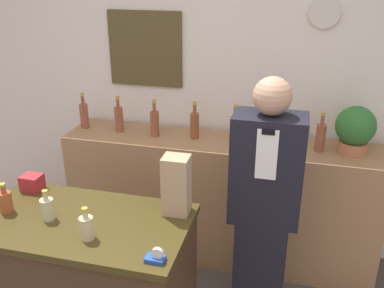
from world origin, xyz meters
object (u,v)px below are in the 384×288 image
object	(u,v)px
paper_bag	(176,185)
potted_plant	(355,129)
shopkeeper	(264,210)
tape_dispenser	(156,257)

from	to	relation	value
paper_bag	potted_plant	bearing A→B (deg)	44.55
shopkeeper	tape_dispenser	size ratio (longest dim) A/B	18.44
paper_bag	tape_dispenser	xyz separation A→B (m)	(0.02, -0.43, -0.14)
shopkeeper	paper_bag	bearing A→B (deg)	-141.21
potted_plant	shopkeeper	bearing A→B (deg)	-131.37
shopkeeper	paper_bag	size ratio (longest dim) A/B	5.00
shopkeeper	potted_plant	size ratio (longest dim) A/B	4.93
potted_plant	paper_bag	world-z (taller)	potted_plant
paper_bag	tape_dispenser	world-z (taller)	paper_bag
shopkeeper	tape_dispenser	world-z (taller)	shopkeeper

